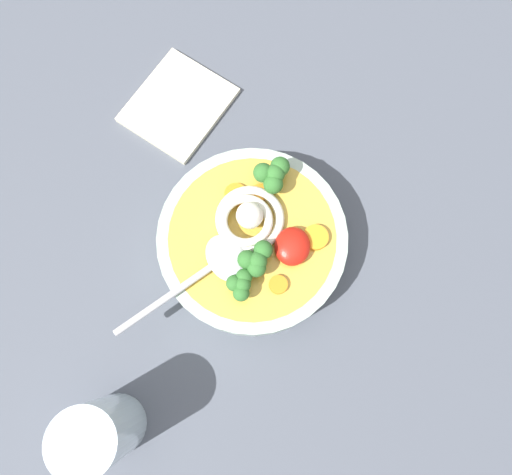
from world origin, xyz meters
TOP-DOWN VIEW (x-y plane):
  - table_slab at (0.00, 0.00)cm, footprint 93.01×93.01cm
  - soup_bowl at (-3.15, 0.45)cm, footprint 22.40×22.40cm
  - noodle_pile at (-4.96, -0.72)cm, footprint 8.88×8.71cm
  - soup_spoon at (0.63, -3.28)cm, footprint 14.63×14.50cm
  - chili_sauce_dollop at (-2.61, 4.75)cm, footprint 4.56×4.11cm
  - broccoli_floret_near_spoon at (-10.31, 1.22)cm, footprint 4.52×3.89cm
  - broccoli_floret_beside_noodles at (-0.37, 1.01)cm, footprint 4.25×3.66cm
  - broccoli_floret_rear at (2.80, -0.13)cm, footprint 3.66×3.15cm
  - carrot_slice_right at (1.88, 3.89)cm, footprint 2.15×2.15cm
  - carrot_slice_far at (-8.52, -0.01)cm, footprint 2.07×2.07cm
  - carrot_slice_beside_chili at (-4.25, 7.24)cm, footprint 2.94×2.94cm
  - carrot_slice_extra_a at (-7.87, -2.82)cm, footprint 2.70×2.70cm
  - drinking_glass at (20.54, -11.94)cm, footprint 6.99×6.99cm
  - folded_napkin at (-21.07, -13.55)cm, footprint 16.82×16.00cm

SIDE VIEW (x-z plane):
  - table_slab at x=0.00cm, z-range 0.00..2.95cm
  - folded_napkin at x=-21.07cm, z-range 2.95..3.75cm
  - soup_bowl at x=-3.15cm, z-range 3.05..8.71cm
  - carrot_slice_right at x=1.88cm, z-range 8.61..9.16cm
  - carrot_slice_extra_a at x=-7.87cm, z-range 8.61..9.16cm
  - drinking_glass at x=20.54cm, z-range 2.95..14.89cm
  - carrot_slice_far at x=-8.52cm, z-range 8.61..9.31cm
  - carrot_slice_beside_chili at x=-4.25cm, z-range 8.61..9.40cm
  - soup_spoon at x=0.63cm, z-range 8.61..10.21cm
  - chili_sauce_dollop at x=-2.61cm, z-range 8.61..10.67cm
  - noodle_pile at x=-4.96cm, z-range 7.94..11.51cm
  - broccoli_floret_rear at x=2.80cm, z-range 8.98..11.87cm
  - broccoli_floret_beside_noodles at x=-0.37cm, z-range 9.04..12.40cm
  - broccoli_floret_near_spoon at x=-10.31cm, z-range 9.06..12.64cm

